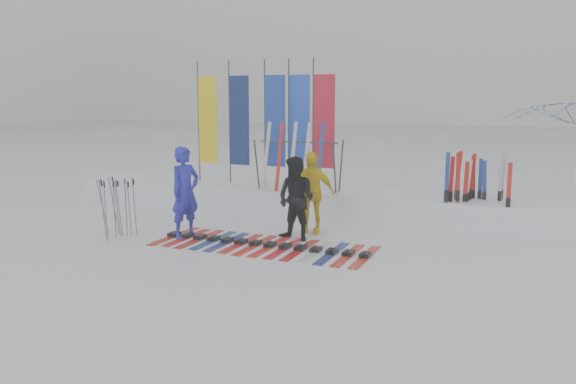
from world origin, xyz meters
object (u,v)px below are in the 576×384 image
at_px(tent_canopy, 575,161).
at_px(person_blue, 185,192).
at_px(ski_row, 263,244).
at_px(person_black, 296,199).
at_px(person_yellow, 311,193).
at_px(ski_rack, 298,158).

bearing_deg(tent_canopy, person_blue, -150.09).
bearing_deg(ski_row, tent_canopy, 37.57).
bearing_deg(person_black, person_yellow, 99.39).
bearing_deg(person_yellow, ski_rack, 112.01).
distance_m(person_yellow, tent_canopy, 5.87).
bearing_deg(ski_rack, ski_row, -80.63).
bearing_deg(ski_rack, tent_canopy, 11.02).
relative_size(ski_row, ski_rack, 2.06).
xyz_separation_m(person_blue, ski_rack, (1.25, 3.02, 0.46)).
height_order(person_black, ski_row, person_black).
bearing_deg(ski_rack, person_black, -68.98).
distance_m(tent_canopy, ski_row, 7.14).
height_order(person_blue, ski_rack, person_blue).
xyz_separation_m(person_black, tent_canopy, (5.15, 3.56, 0.61)).
relative_size(tent_canopy, ski_rack, 1.58).
xyz_separation_m(person_yellow, tent_canopy, (5.11, 2.84, 0.59)).
distance_m(person_blue, ski_row, 1.97).
relative_size(person_yellow, ski_row, 0.41).
relative_size(person_blue, ski_rack, 0.91).
xyz_separation_m(person_black, ski_row, (-0.40, -0.71, -0.80)).
bearing_deg(person_black, ski_row, -106.89).
xyz_separation_m(person_black, person_yellow, (0.04, 0.72, 0.02)).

